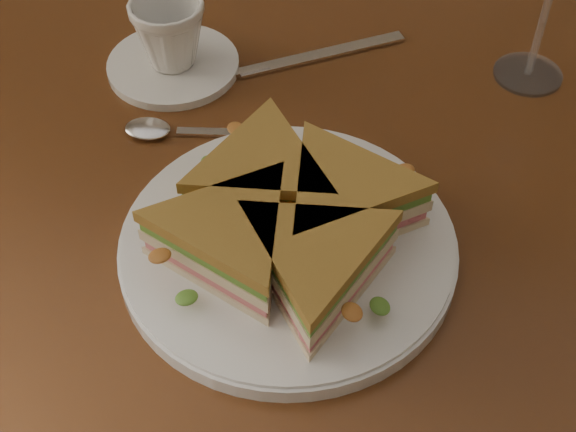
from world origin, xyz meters
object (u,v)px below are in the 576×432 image
Objects in this scene: plate at (288,247)px; sandwich_wedges at (288,220)px; knife at (310,58)px; table at (296,266)px; coffee_cup at (169,33)px; saucer at (173,65)px; spoon at (170,130)px.

sandwich_wedges is at bearing 0.00° from plate.
sandwich_wedges is at bearing -115.78° from knife.
table is 0.29m from coffee_cup.
saucer is at bearing 0.00° from coffee_cup.
saucer is (-0.16, 0.18, 0.10)m from table.
saucer is 1.80× the size of coffee_cup.
sandwich_wedges is 0.20m from spoon.
plate is 0.30m from coffee_cup.
table is 8.15× the size of saucer.
saucer is (-0.15, -0.04, 0.00)m from knife.
sandwich_wedges is 3.75× the size of coffee_cup.
knife is (-0.01, 0.22, 0.10)m from table.
saucer is at bearing 123.79° from sandwich_wedges.
plate is 0.28m from knife.
spoon is 2.25× the size of coffee_cup.
knife is 0.16m from coffee_cup.
knife is at bearing 92.86° from sandwich_wedges.
table is 3.91× the size of sandwich_wedges.
plate is 1.64× the size of spoon.
plate is at bearing -89.61° from table.
plate reaches higher than knife.
coffee_cup is (-0.16, 0.18, 0.15)m from table.
sandwich_wedges is 1.67× the size of spoon.
knife is at bearing 14.47° from saucer.
coffee_cup is at bearing 131.93° from table.
coffee_cup is (0.00, 0.00, 0.04)m from saucer.
coffee_cup is (-0.16, 0.25, 0.00)m from sandwich_wedges.
saucer is at bearing 123.79° from plate.
table is 0.12m from plate.
table is 0.19m from spoon.
plate is 0.98× the size of sandwich_wedges.
plate is 0.20m from spoon.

